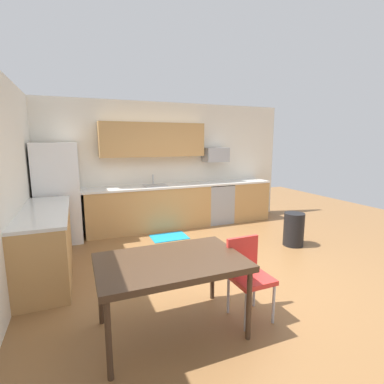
{
  "coord_description": "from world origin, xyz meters",
  "views": [
    {
      "loc": [
        -1.85,
        -3.55,
        1.87
      ],
      "look_at": [
        0.0,
        1.0,
        1.0
      ],
      "focal_mm": 26.87,
      "sensor_mm": 36.0,
      "label": 1
    }
  ],
  "objects_px": {
    "oven_range": "(217,203)",
    "chair_near_table": "(247,271)",
    "trash_bin": "(294,229)",
    "dining_table": "(171,265)",
    "microwave": "(216,155)",
    "refrigerator": "(58,193)"
  },
  "relations": [
    {
      "from": "chair_near_table",
      "to": "refrigerator",
      "type": "bearing_deg",
      "value": 120.51
    },
    {
      "from": "chair_near_table",
      "to": "microwave",
      "type": "bearing_deg",
      "value": 68.61
    },
    {
      "from": "oven_range",
      "to": "trash_bin",
      "type": "bearing_deg",
      "value": -73.22
    },
    {
      "from": "oven_range",
      "to": "dining_table",
      "type": "relative_size",
      "value": 0.65
    },
    {
      "from": "oven_range",
      "to": "dining_table",
      "type": "height_order",
      "value": "oven_range"
    },
    {
      "from": "trash_bin",
      "to": "microwave",
      "type": "bearing_deg",
      "value": 105.99
    },
    {
      "from": "refrigerator",
      "to": "chair_near_table",
      "type": "distance_m",
      "value": 3.89
    },
    {
      "from": "microwave",
      "to": "dining_table",
      "type": "relative_size",
      "value": 0.39
    },
    {
      "from": "refrigerator",
      "to": "dining_table",
      "type": "relative_size",
      "value": 1.32
    },
    {
      "from": "microwave",
      "to": "trash_bin",
      "type": "height_order",
      "value": "microwave"
    },
    {
      "from": "microwave",
      "to": "trash_bin",
      "type": "xyz_separation_m",
      "value": [
        0.58,
        -2.02,
        -1.26
      ]
    },
    {
      "from": "refrigerator",
      "to": "microwave",
      "type": "relative_size",
      "value": 3.42
    },
    {
      "from": "trash_bin",
      "to": "oven_range",
      "type": "bearing_deg",
      "value": 106.78
    },
    {
      "from": "chair_near_table",
      "to": "trash_bin",
      "type": "bearing_deg",
      "value": 37.38
    },
    {
      "from": "microwave",
      "to": "oven_range",
      "type": "bearing_deg",
      "value": -90.0
    },
    {
      "from": "oven_range",
      "to": "trash_bin",
      "type": "distance_m",
      "value": 2.01
    },
    {
      "from": "refrigerator",
      "to": "microwave",
      "type": "xyz_separation_m",
      "value": [
        3.34,
        0.18,
        0.64
      ]
    },
    {
      "from": "dining_table",
      "to": "chair_near_table",
      "type": "bearing_deg",
      "value": -2.89
    },
    {
      "from": "oven_range",
      "to": "chair_near_table",
      "type": "xyz_separation_m",
      "value": [
        -1.38,
        -3.41,
        0.05
      ]
    },
    {
      "from": "chair_near_table",
      "to": "trash_bin",
      "type": "relative_size",
      "value": 1.42
    },
    {
      "from": "refrigerator",
      "to": "trash_bin",
      "type": "xyz_separation_m",
      "value": [
        3.92,
        -1.84,
        -0.62
      ]
    },
    {
      "from": "oven_range",
      "to": "trash_bin",
      "type": "height_order",
      "value": "oven_range"
    }
  ]
}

